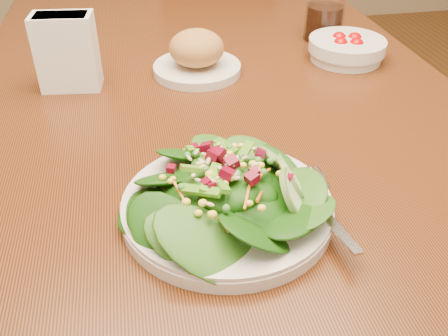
% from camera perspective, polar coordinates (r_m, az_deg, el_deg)
% --- Properties ---
extents(dining_table, '(0.90, 1.40, 0.75)m').
position_cam_1_polar(dining_table, '(0.97, -0.74, 3.05)').
color(dining_table, '#5E2F15').
rests_on(dining_table, ground_plane).
extents(chair_far, '(0.54, 0.54, 0.91)m').
position_cam_1_polar(chair_far, '(1.80, -2.26, 12.86)').
color(chair_far, '#381E0F').
rests_on(chair_far, ground_plane).
extents(salad_plate, '(0.27, 0.27, 0.08)m').
position_cam_1_polar(salad_plate, '(0.62, 1.21, -3.12)').
color(salad_plate, silver).
rests_on(salad_plate, dining_table).
extents(bread_plate, '(0.17, 0.17, 0.09)m').
position_cam_1_polar(bread_plate, '(0.99, -3.13, 12.65)').
color(bread_plate, silver).
rests_on(bread_plate, dining_table).
extents(tomato_bowl, '(0.16, 0.16, 0.05)m').
position_cam_1_polar(tomato_bowl, '(1.08, 13.83, 13.11)').
color(tomato_bowl, silver).
rests_on(tomato_bowl, dining_table).
extents(drinking_glass, '(0.09, 0.09, 0.15)m').
position_cam_1_polar(drinking_glass, '(1.17, 11.49, 17.21)').
color(drinking_glass, silver).
rests_on(drinking_glass, dining_table).
extents(napkin_holder, '(0.11, 0.07, 0.14)m').
position_cam_1_polar(napkin_holder, '(0.96, -17.54, 12.71)').
color(napkin_holder, white).
rests_on(napkin_holder, dining_table).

